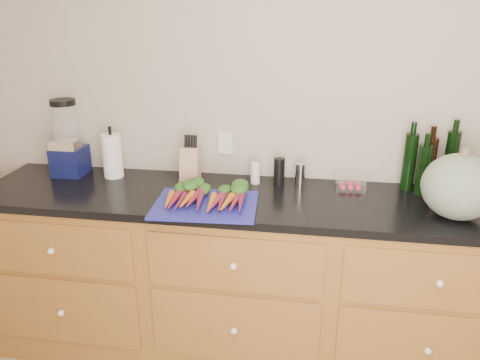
% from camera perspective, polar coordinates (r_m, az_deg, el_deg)
% --- Properties ---
extents(wall_back, '(4.10, 0.05, 2.60)m').
position_cam_1_polar(wall_back, '(2.54, 11.81, 7.87)').
color(wall_back, '#C2B3A1').
rests_on(wall_back, ground).
extents(cabinets, '(3.60, 0.64, 0.90)m').
position_cam_1_polar(cabinets, '(2.56, 10.69, -12.64)').
color(cabinets, brown).
rests_on(cabinets, ground).
extents(countertop, '(3.64, 0.62, 0.04)m').
position_cam_1_polar(countertop, '(2.35, 11.44, -2.96)').
color(countertop, black).
rests_on(countertop, cabinets).
extents(cutting_board, '(0.51, 0.40, 0.01)m').
position_cam_1_polar(cutting_board, '(2.24, -4.22, -3.04)').
color(cutting_board, navy).
rests_on(cutting_board, countertop).
extents(carrots, '(0.39, 0.28, 0.05)m').
position_cam_1_polar(carrots, '(2.26, -4.03, -1.99)').
color(carrots, orange).
rests_on(carrots, cutting_board).
extents(squash, '(0.33, 0.33, 0.29)m').
position_cam_1_polar(squash, '(2.28, 25.20, -0.74)').
color(squash, slate).
rests_on(squash, countertop).
extents(blender_appliance, '(0.17, 0.17, 0.42)m').
position_cam_1_polar(blender_appliance, '(2.76, -20.28, 4.31)').
color(blender_appliance, '#0E1344').
rests_on(blender_appliance, countertop).
extents(paper_towel, '(0.11, 0.11, 0.24)m').
position_cam_1_polar(paper_towel, '(2.67, -15.30, 2.86)').
color(paper_towel, white).
rests_on(paper_towel, countertop).
extents(knife_block, '(0.10, 0.10, 0.19)m').
position_cam_1_polar(knife_block, '(2.51, -6.04, 1.78)').
color(knife_block, tan).
rests_on(knife_block, countertop).
extents(grinder_salt, '(0.05, 0.05, 0.11)m').
position_cam_1_polar(grinder_salt, '(2.50, 1.87, 0.85)').
color(grinder_salt, white).
rests_on(grinder_salt, countertop).
extents(grinder_pepper, '(0.06, 0.06, 0.15)m').
position_cam_1_polar(grinder_pepper, '(2.48, 4.79, 1.02)').
color(grinder_pepper, black).
rests_on(grinder_pepper, countertop).
extents(canister_chrome, '(0.05, 0.05, 0.12)m').
position_cam_1_polar(canister_chrome, '(2.48, 7.33, 0.65)').
color(canister_chrome, silver).
rests_on(canister_chrome, countertop).
extents(tomato_box, '(0.15, 0.12, 0.07)m').
position_cam_1_polar(tomato_box, '(2.49, 13.32, -0.36)').
color(tomato_box, white).
rests_on(tomato_box, countertop).
extents(bottles, '(0.26, 0.13, 0.32)m').
position_cam_1_polar(bottles, '(2.55, 21.98, 1.80)').
color(bottles, black).
rests_on(bottles, countertop).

